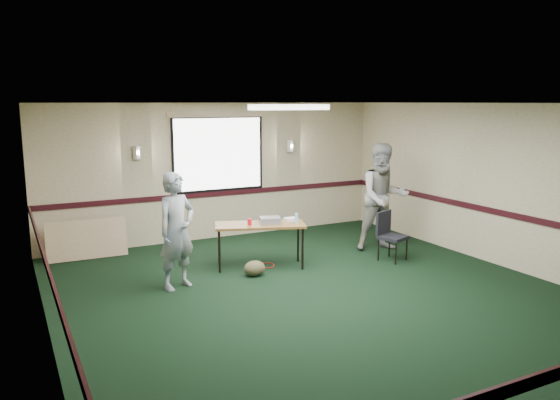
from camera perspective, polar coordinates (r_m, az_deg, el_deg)
name	(u,v)px	position (r m, az deg, el deg)	size (l,w,h in m)	color
ground	(322,299)	(7.77, 4.46, -10.27)	(8.00, 8.00, 0.00)	black
room_shell	(258,170)	(9.23, -2.34, 3.13)	(8.00, 8.02, 8.00)	tan
folding_table	(260,227)	(9.01, -2.10, -2.84)	(1.58, 1.06, 0.73)	brown
projector	(270,220)	(9.00, -1.05, -2.15)	(0.33, 0.27, 0.11)	gray
game_console	(291,219)	(9.22, 1.14, -2.03)	(0.21, 0.17, 0.05)	silver
red_cup	(250,222)	(8.91, -3.19, -2.30)	(0.07, 0.07, 0.11)	red
water_bottle	(297,219)	(8.97, 1.74, -1.97)	(0.05, 0.05, 0.18)	#93CAF1
duffel_bag	(255,268)	(8.70, -2.68, -7.14)	(0.35, 0.26, 0.24)	#484429
cable_coil	(265,265)	(9.23, -1.53, -6.84)	(0.31, 0.31, 0.02)	red
folded_table	(87,239)	(10.14, -19.53, -3.90)	(1.35, 0.06, 0.69)	tan
conference_chair	(389,232)	(9.65, 11.31, -3.29)	(0.53, 0.54, 0.85)	black
person_left	(177,231)	(8.11, -10.74, -3.19)	(0.63, 0.41, 1.73)	#3A5880
person_right	(383,197)	(10.20, 10.75, 0.29)	(0.96, 0.75, 1.98)	#6A82A5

